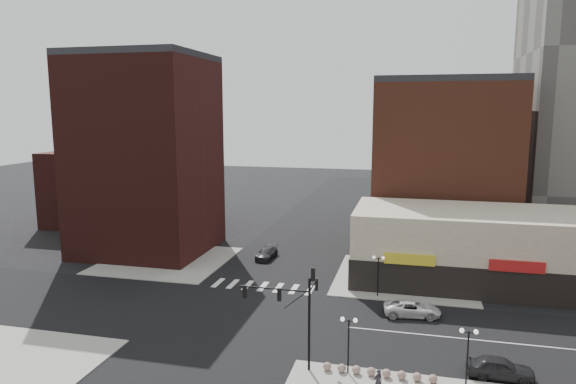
% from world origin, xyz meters
% --- Properties ---
extents(ground, '(240.00, 240.00, 0.00)m').
position_xyz_m(ground, '(0.00, 0.00, 0.00)').
color(ground, black).
rests_on(ground, ground).
extents(road_ew, '(200.00, 14.00, 0.02)m').
position_xyz_m(road_ew, '(0.00, 0.00, 0.01)').
color(road_ew, black).
rests_on(road_ew, ground).
extents(road_ns, '(14.00, 200.00, 0.02)m').
position_xyz_m(road_ns, '(0.00, 0.00, 0.01)').
color(road_ns, black).
rests_on(road_ns, ground).
extents(sidewalk_nw, '(15.00, 15.00, 0.12)m').
position_xyz_m(sidewalk_nw, '(-14.50, 14.50, 0.06)').
color(sidewalk_nw, gray).
rests_on(sidewalk_nw, ground).
extents(sidewalk_ne, '(15.00, 15.00, 0.12)m').
position_xyz_m(sidewalk_ne, '(14.50, 14.50, 0.06)').
color(sidewalk_ne, gray).
rests_on(sidewalk_ne, ground).
extents(building_nw, '(16.00, 15.00, 25.00)m').
position_xyz_m(building_nw, '(-19.00, 18.50, 12.50)').
color(building_nw, '#3B1612').
rests_on(building_nw, ground).
extents(building_nw_low, '(20.00, 18.00, 12.00)m').
position_xyz_m(building_nw_low, '(-32.00, 34.00, 6.00)').
color(building_nw_low, '#3B1612').
rests_on(building_nw_low, ground).
extents(building_ne_midrise, '(18.00, 15.00, 22.00)m').
position_xyz_m(building_ne_midrise, '(19.00, 29.50, 11.00)').
color(building_ne_midrise, brown).
rests_on(building_ne_midrise, ground).
extents(building_ne_row, '(24.20, 12.20, 8.00)m').
position_xyz_m(building_ne_row, '(21.00, 15.00, 3.30)').
color(building_ne_row, beige).
rests_on(building_ne_row, ground).
extents(traffic_signal, '(5.59, 3.09, 7.77)m').
position_xyz_m(traffic_signal, '(7.24, -7.83, 4.96)').
color(traffic_signal, black).
rests_on(traffic_signal, ground).
extents(street_lamp_se_a, '(1.22, 0.32, 4.16)m').
position_xyz_m(street_lamp_se_a, '(11.00, -8.00, 3.29)').
color(street_lamp_se_a, black).
rests_on(street_lamp_se_a, sidewalk_se).
extents(street_lamp_se_b, '(1.22, 0.32, 4.16)m').
position_xyz_m(street_lamp_se_b, '(19.00, -8.00, 3.29)').
color(street_lamp_se_b, black).
rests_on(street_lamp_se_b, sidewalk_se).
extents(street_lamp_ne, '(1.22, 0.32, 4.16)m').
position_xyz_m(street_lamp_ne, '(12.00, 8.00, 3.29)').
color(street_lamp_ne, black).
rests_on(street_lamp_ne, sidewalk_ne).
extents(bollard_row, '(7.96, 0.61, 0.61)m').
position_xyz_m(bollard_row, '(13.17, -8.00, 0.42)').
color(bollard_row, '#8E6E62').
rests_on(bollard_row, sidewalk_se).
extents(white_suv, '(5.36, 2.93, 1.43)m').
position_xyz_m(white_suv, '(15.41, 3.89, 0.71)').
color(white_suv, silver).
rests_on(white_suv, ground).
extents(dark_sedan_east, '(4.56, 1.89, 1.54)m').
position_xyz_m(dark_sedan_east, '(21.45, -6.00, 0.77)').
color(dark_sedan_east, black).
rests_on(dark_sedan_east, ground).
extents(dark_sedan_north, '(2.09, 4.82, 1.38)m').
position_xyz_m(dark_sedan_north, '(-2.61, 18.41, 0.69)').
color(dark_sedan_north, black).
rests_on(dark_sedan_north, ground).
extents(pedestrian, '(0.74, 0.69, 1.70)m').
position_xyz_m(pedestrian, '(13.26, -10.22, 0.97)').
color(pedestrian, black).
rests_on(pedestrian, sidewalk_se).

